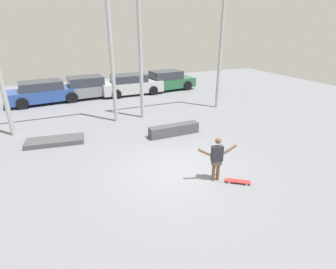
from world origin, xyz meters
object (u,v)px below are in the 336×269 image
Objects in this scene: manual_pad at (55,141)px; parked_car_grey at (88,88)px; skateboard at (238,181)px; parked_car_blue at (44,92)px; skateboarder at (217,157)px; parked_car_silver at (131,85)px; parked_car_green at (167,81)px; grind_box at (174,130)px.

parked_car_grey is (2.48, 7.31, 0.60)m from manual_pad.
skateboard is at bearing -47.46° from manual_pad.
parked_car_grey is (2.75, 0.24, 0.01)m from parked_car_blue.
parked_car_blue is (-4.88, 12.26, -0.14)m from skateboarder.
skateboard is 12.70m from parked_car_silver.
parked_car_silver reaches higher than manual_pad.
parked_car_silver reaches higher than parked_car_blue.
parked_car_green is at bearing -4.62° from parked_car_blue.
parked_car_green reaches higher than grind_box.
skateboard is at bearing -72.65° from parked_car_blue.
grind_box is 0.57× the size of parked_car_grey.
parked_car_silver is (0.30, 12.69, 0.63)m from skateboard.
manual_pad is at bearing 141.61° from skateboarder.
grind_box is at bearing -76.15° from parked_car_grey.
parked_car_green is at bearing -3.21° from parked_car_grey.
parked_car_silver is (2.99, -0.26, -0.01)m from parked_car_grey.
parked_car_green reaches higher than skateboard.
parked_car_green is (2.95, 0.20, 0.01)m from parked_car_silver.
grind_box is 0.50× the size of parked_car_blue.
grind_box is at bearing -13.54° from manual_pad.
parked_car_silver is 1.02× the size of parked_car_green.
parked_car_green is at bearing 40.78° from manual_pad.
parked_car_grey is 3.00m from parked_car_silver.
skateboarder is 0.63× the size of grind_box.
parked_car_blue reaches higher than manual_pad.
manual_pad is 7.74m from parked_car_grey.
parked_car_silver is at bearing 124.94° from skateboard.
manual_pad is 7.11m from parked_car_blue.
manual_pad reaches higher than skateboard.
parked_car_green is (5.94, -0.06, 0.00)m from parked_car_grey.
parked_car_blue is (-5.28, 8.28, 0.45)m from grind_box.
skateboard is 0.17× the size of parked_car_silver.
skateboarder reaches higher than grind_box.
skateboarder is at bearing -112.10° from parked_car_green.
grind_box is 5.15m from manual_pad.
parked_car_green reaches higher than manual_pad.
parked_car_blue is (-0.27, 7.08, 0.59)m from manual_pad.
manual_pad is (-4.61, 5.18, -0.72)m from skateboarder.
grind_box reaches higher than skateboard.
parked_car_blue is 5.74m from parked_car_silver.
grind_box is 9.83m from parked_car_blue.
skateboard is 0.18× the size of parked_car_grey.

